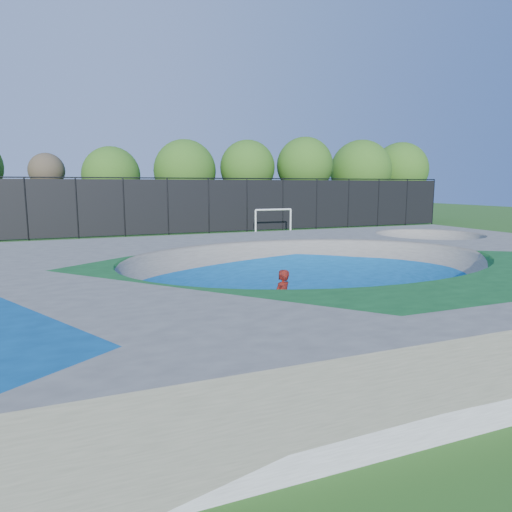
{
  "coord_description": "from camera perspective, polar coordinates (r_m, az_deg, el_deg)",
  "views": [
    {
      "loc": [
        -6.32,
        -11.39,
        3.53
      ],
      "look_at": [
        -0.52,
        3.0,
        1.1
      ],
      "focal_mm": 32.0,
      "sensor_mm": 36.0,
      "label": 1
    }
  ],
  "objects": [
    {
      "name": "fence",
      "position": [
        33.04,
        -10.97,
        6.25
      ],
      "size": [
        48.09,
        0.09,
        4.04
      ],
      "color": "black",
      "rests_on": "ground"
    },
    {
      "name": "soccer_goal",
      "position": [
        32.27,
        2.19,
        4.9
      ],
      "size": [
        2.82,
        0.12,
        1.86
      ],
      "color": "white",
      "rests_on": "ground"
    },
    {
      "name": "skateboard",
      "position": [
        11.31,
        3.22,
        -9.17
      ],
      "size": [
        0.8,
        0.51,
        0.05
      ],
      "primitive_type": "cube",
      "rotation": [
        0.0,
        0.0,
        0.41
      ],
      "color": "black",
      "rests_on": "ground"
    },
    {
      "name": "skate_deck",
      "position": [
        13.32,
        6.92,
        -3.21
      ],
      "size": [
        22.0,
        14.0,
        1.5
      ],
      "primitive_type": "cube",
      "color": "gray",
      "rests_on": "ground"
    },
    {
      "name": "treeline",
      "position": [
        39.02,
        -4.68,
        10.74
      ],
      "size": [
        53.43,
        6.83,
        7.71
      ],
      "color": "#473423",
      "rests_on": "ground"
    },
    {
      "name": "ground",
      "position": [
        13.5,
        6.86,
        -6.32
      ],
      "size": [
        120.0,
        120.0,
        0.0
      ],
      "primitive_type": "plane",
      "color": "#255618",
      "rests_on": "ground"
    },
    {
      "name": "skater",
      "position": [
        11.1,
        3.25,
        -5.56
      ],
      "size": [
        0.66,
        0.6,
        1.52
      ],
      "primitive_type": "imported",
      "rotation": [
        0.0,
        0.0,
        3.68
      ],
      "color": "#AD1C0D",
      "rests_on": "ground"
    }
  ]
}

